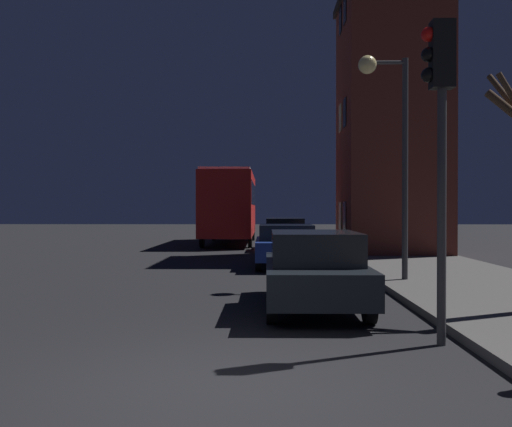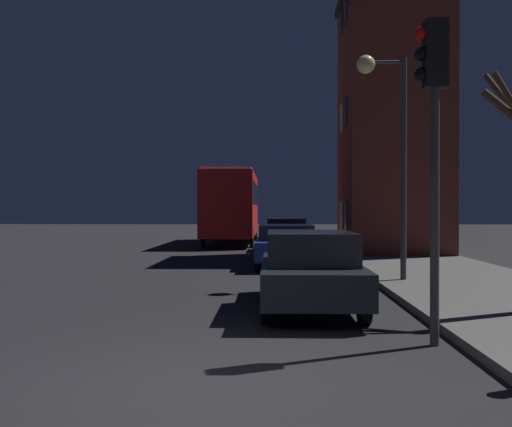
% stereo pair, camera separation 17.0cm
% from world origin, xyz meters
% --- Properties ---
extents(ground_plane, '(120.00, 120.00, 0.00)m').
position_xyz_m(ground_plane, '(0.00, 0.00, 0.00)').
color(ground_plane, black).
extents(brick_building, '(4.01, 4.71, 10.23)m').
position_xyz_m(brick_building, '(5.48, 16.79, 5.27)').
color(brick_building, brown).
rests_on(brick_building, sidewalk).
extents(streetlamp, '(1.19, 0.44, 5.34)m').
position_xyz_m(streetlamp, '(3.47, 7.87, 3.95)').
color(streetlamp, '#38383A').
rests_on(streetlamp, sidewalk).
extents(traffic_light, '(0.43, 0.24, 4.32)m').
position_xyz_m(traffic_light, '(2.88, 1.86, 3.10)').
color(traffic_light, '#38383A').
rests_on(traffic_light, ground).
extents(bus, '(2.45, 9.24, 3.68)m').
position_xyz_m(bus, '(-1.31, 23.79, 2.19)').
color(bus, red).
rests_on(bus, ground).
extents(car_near_lane, '(1.72, 4.32, 1.41)m').
position_xyz_m(car_near_lane, '(1.43, 4.59, 0.73)').
color(car_near_lane, black).
rests_on(car_near_lane, ground).
extents(car_mid_lane, '(1.85, 3.87, 1.33)m').
position_xyz_m(car_mid_lane, '(1.18, 11.94, 0.71)').
color(car_mid_lane, navy).
rests_on(car_mid_lane, ground).
extents(car_far_lane, '(1.81, 4.49, 1.41)m').
position_xyz_m(car_far_lane, '(1.37, 19.05, 0.74)').
color(car_far_lane, beige).
rests_on(car_far_lane, ground).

